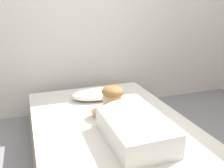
{
  "coord_description": "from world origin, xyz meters",
  "views": [
    {
      "loc": [
        -0.81,
        -1.64,
        1.33
      ],
      "look_at": [
        -0.06,
        0.47,
        0.58
      ],
      "focal_mm": 40.1,
      "sensor_mm": 36.0,
      "label": 1
    }
  ],
  "objects": [
    {
      "name": "person_lying",
      "position": [
        -0.1,
        -0.02,
        0.44
      ],
      "size": [
        0.43,
        0.92,
        0.27
      ],
      "color": "silver",
      "rests_on": "bed"
    },
    {
      "name": "bed",
      "position": [
        -0.16,
        0.16,
        0.16
      ],
      "size": [
        1.35,
        2.04,
        0.33
      ],
      "color": "gray",
      "rests_on": "ground"
    },
    {
      "name": "back_wall",
      "position": [
        -0.0,
        1.36,
        1.25
      ],
      "size": [
        4.19,
        0.12,
        2.5
      ],
      "color": "silver",
      "rests_on": "ground"
    },
    {
      "name": "cell_phone",
      "position": [
        0.0,
        0.29,
        0.34
      ],
      "size": [
        0.07,
        0.14,
        0.01
      ],
      "primitive_type": "cube",
      "color": "black",
      "rests_on": "bed"
    },
    {
      "name": "pillow",
      "position": [
        -0.14,
        0.78,
        0.39
      ],
      "size": [
        0.52,
        0.32,
        0.11
      ],
      "primitive_type": "ellipsoid",
      "color": "white",
      "rests_on": "bed"
    },
    {
      "name": "ground_plane",
      "position": [
        0.0,
        0.0,
        0.0
      ],
      "size": [
        12.38,
        12.38,
        0.0
      ],
      "primitive_type": "plane",
      "color": "gray"
    },
    {
      "name": "coffee_cup",
      "position": [
        0.04,
        0.62,
        0.37
      ],
      "size": [
        0.12,
        0.09,
        0.07
      ],
      "color": "white",
      "rests_on": "bed"
    }
  ]
}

